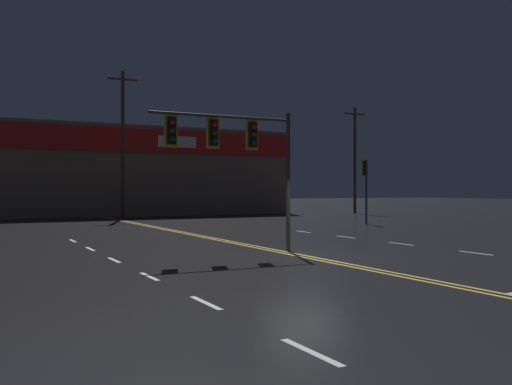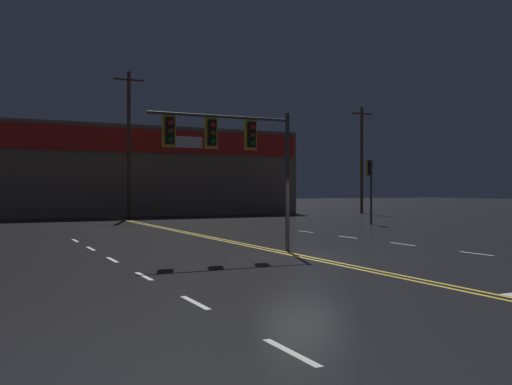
% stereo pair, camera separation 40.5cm
% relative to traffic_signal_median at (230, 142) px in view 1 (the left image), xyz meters
% --- Properties ---
extents(ground_plane, '(200.00, 200.00, 0.00)m').
position_rel_traffic_signal_median_xyz_m(ground_plane, '(1.86, -1.57, -3.66)').
color(ground_plane, black).
extents(road_markings, '(16.48, 60.00, 0.01)m').
position_rel_traffic_signal_median_xyz_m(road_markings, '(3.00, -3.12, -3.66)').
color(road_markings, gold).
rests_on(road_markings, ground).
extents(traffic_signal_median, '(4.96, 0.36, 4.71)m').
position_rel_traffic_signal_median_xyz_m(traffic_signal_median, '(0.00, 0.00, 0.00)').
color(traffic_signal_median, '#38383D').
rests_on(traffic_signal_median, ground).
extents(traffic_signal_corner_northeast, '(0.42, 0.36, 3.93)m').
position_rel_traffic_signal_median_xyz_m(traffic_signal_corner_northeast, '(14.14, 11.03, -0.77)').
color(traffic_signal_corner_northeast, '#38383D').
rests_on(traffic_signal_corner_northeast, ground).
extents(building_backdrop, '(32.45, 10.23, 7.18)m').
position_rel_traffic_signal_median_xyz_m(building_backdrop, '(1.86, 31.71, -0.06)').
color(building_backdrop, '#7A6651').
rests_on(building_backdrop, ground).
extents(utility_pole_row, '(44.96, 0.26, 10.71)m').
position_rel_traffic_signal_median_xyz_m(utility_pole_row, '(2.10, 24.39, 1.53)').
color(utility_pole_row, '#4C3828').
rests_on(utility_pole_row, ground).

